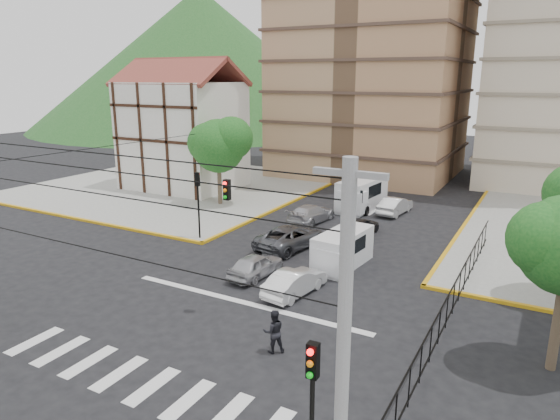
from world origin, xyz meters
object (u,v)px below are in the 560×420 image
Objects in this scene: traffic_light_se at (312,397)px; car_white_front_right at (295,282)px; van_right_lane at (341,251)px; traffic_light_nw at (198,194)px; pedestrian_crosswalk at (274,331)px; van_left_lane at (361,195)px; car_silver_front_left at (256,265)px.

traffic_light_se is 12.87m from car_white_front_right.
car_white_front_right is (-0.62, -4.50, -0.34)m from van_right_lane.
traffic_light_nw is at bearing -17.61° from car_white_front_right.
car_white_front_right is at bearing -111.93° from pedestrian_crosswalk.
traffic_light_se is at bearing -66.26° from van_left_lane.
car_white_front_right is at bearing -74.55° from van_left_lane.
traffic_light_nw reaches higher than car_silver_front_left.
traffic_light_se is 1.17× the size of car_silver_front_left.
car_white_front_right is at bearing -25.72° from traffic_light_nw.
van_right_lane is 9.77m from pedestrian_crosswalk.
traffic_light_se reaches higher than van_left_lane.
car_white_front_right is (9.46, -4.56, -2.46)m from traffic_light_nw.
traffic_light_nw is 2.49× the size of pedestrian_crosswalk.
van_right_lane reaches higher than pedestrian_crosswalk.
car_silver_front_left is 3.08m from car_white_front_right.
pedestrian_crosswalk is (-4.39, 5.85, -2.23)m from traffic_light_se.
van_left_lane is 17.31m from car_white_front_right.
car_silver_front_left is 7.77m from pedestrian_crosswalk.
traffic_light_nw reaches higher than pedestrian_crosswalk.
traffic_light_nw is 15.02m from pedestrian_crosswalk.
van_right_lane is 0.82× the size of van_left_lane.
traffic_light_nw is at bearing 135.00° from traffic_light_se.
van_left_lane is at bearing -118.91° from pedestrian_crosswalk.
traffic_light_se reaches higher than car_white_front_right.
traffic_light_se is 16.63m from van_right_lane.
pedestrian_crosswalk is at bearing -72.34° from van_left_lane.
traffic_light_nw is 10.78m from car_white_front_right.
car_white_front_right is at bearing 119.08° from traffic_light_se.
van_right_lane is at bearing -68.61° from van_left_lane.
pedestrian_crosswalk is (11.21, -9.75, -2.23)m from traffic_light_nw.
traffic_light_se is 15.28m from car_silver_front_left.
van_left_lane reaches higher than pedestrian_crosswalk.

